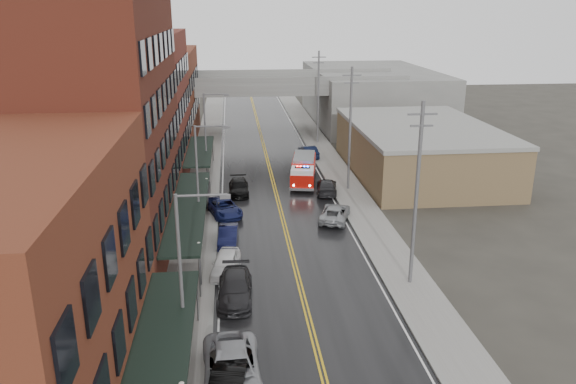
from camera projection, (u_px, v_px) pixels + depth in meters
road at (280, 209)px, 50.22m from camera, size 11.00×160.00×0.02m
sidewalk_left at (198, 212)px, 49.50m from camera, size 3.00×160.00×0.15m
sidewalk_right at (360, 206)px, 50.91m from camera, size 3.00×160.00×0.15m
curb_left at (217, 211)px, 49.66m from camera, size 0.30×160.00×0.15m
curb_right at (342, 206)px, 50.75m from camera, size 0.30×160.00×0.15m
brick_building_a at (7, 302)px, 22.50m from camera, size 9.00×18.00×12.00m
brick_building_b at (101, 130)px, 39.51m from camera, size 9.00×20.00×18.00m
brick_building_c at (139, 109)px, 56.51m from camera, size 9.00×15.00×15.00m
brick_building_far at (160, 97)px, 73.51m from camera, size 9.00×20.00×12.00m
tan_building at (420, 151)px, 60.43m from camera, size 14.00×22.00×5.00m
right_far_block at (371, 95)px, 88.49m from camera, size 18.00×30.00×8.00m
awning_0 at (159, 357)px, 24.01m from camera, size 2.60×16.00×3.09m
awning_1 at (189, 207)px, 41.95m from camera, size 2.60×18.00×3.09m
awning_2 at (200, 151)px, 58.48m from camera, size 2.60×13.00×3.09m
globe_lamp_1 at (199, 254)px, 35.66m from camera, size 0.44×0.44×3.12m
globe_lamp_2 at (207, 187)px, 48.88m from camera, size 0.44×0.44×3.12m
street_lamp_0 at (185, 268)px, 27.19m from camera, size 2.64×0.22×9.00m
street_lamp_1 at (201, 175)px, 42.30m from camera, size 2.64×0.22×9.00m
street_lamp_2 at (208, 131)px, 57.41m from camera, size 2.64×0.22×9.00m
utility_pole_0 at (417, 192)px, 34.77m from camera, size 1.80×0.24×12.00m
utility_pole_1 at (350, 127)px, 53.67m from camera, size 1.80×0.24×12.00m
utility_pole_2 at (318, 96)px, 72.56m from camera, size 1.80×0.24×12.00m
overpass at (260, 91)px, 78.57m from camera, size 40.00×10.00×7.50m
fire_truck at (304, 170)px, 57.31m from camera, size 3.91×7.57×2.66m
parked_car_left_2 at (232, 370)px, 26.68m from camera, size 2.98×6.09×1.66m
parked_car_left_3 at (235, 288)px, 34.57m from camera, size 2.34×5.29×1.51m
parked_car_left_4 at (226, 263)px, 37.98m from camera, size 2.33×4.49×1.46m
parked_car_left_5 at (228, 236)px, 42.77m from camera, size 1.63×4.11×1.33m
parked_car_left_6 at (224, 207)px, 48.69m from camera, size 3.66×5.50×1.40m
parked_car_left_7 at (239, 187)px, 54.20m from camera, size 1.91×4.65×1.35m
parked_car_right_0 at (335, 213)px, 47.47m from camera, size 3.64×5.24×1.33m
parked_car_right_1 at (327, 186)px, 54.45m from camera, size 2.63×4.97×1.37m
parked_car_right_2 at (302, 161)px, 63.13m from camera, size 2.47×4.68×1.52m
parked_car_right_3 at (308, 152)px, 67.29m from camera, size 2.11×4.59×1.46m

